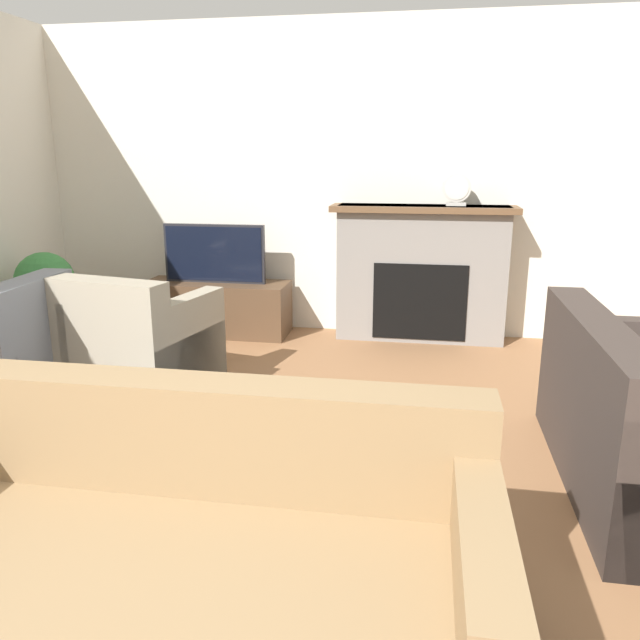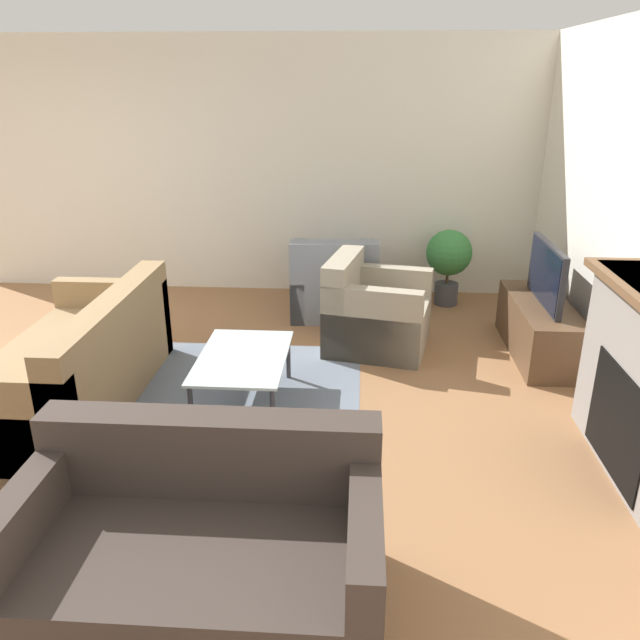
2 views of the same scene
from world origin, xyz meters
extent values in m
cube|color=silver|center=(0.00, 4.82, 1.35)|extent=(8.38, 0.06, 2.70)
cube|color=slate|center=(0.02, 2.02, 0.00)|extent=(2.18, 1.83, 0.00)
cube|color=gray|center=(0.76, 4.62, 0.58)|extent=(1.43, 0.34, 1.16)
cube|color=black|center=(0.76, 4.45, 0.37)|extent=(0.79, 0.01, 0.65)
cube|color=brown|center=(0.76, 4.59, 1.14)|extent=(1.55, 0.40, 0.05)
cube|color=brown|center=(-1.05, 4.48, 0.23)|extent=(1.30, 0.46, 0.47)
cube|color=#232328|center=(-1.05, 4.48, 0.73)|extent=(0.91, 0.05, 0.52)
cube|color=black|center=(-1.05, 4.45, 0.73)|extent=(0.87, 0.01, 0.48)
cube|color=#8C704C|center=(0.07, 0.78, 0.21)|extent=(1.97, 0.96, 0.42)
cube|color=#8C704C|center=(0.07, 1.16, 0.62)|extent=(1.97, 0.20, 0.40)
cube|color=#8C704C|center=(0.98, 0.78, 0.33)|extent=(0.14, 0.96, 0.66)
cube|color=#3D332D|center=(1.61, 2.23, 0.62)|extent=(0.20, 1.60, 0.40)
cube|color=#3D332D|center=(1.97, 2.96, 0.33)|extent=(0.92, 0.14, 0.66)
cube|color=gray|center=(-1.66, 2.66, 0.62)|extent=(0.24, 0.86, 0.40)
cube|color=gray|center=(-2.03, 3.00, 0.33)|extent=(0.90, 0.18, 0.66)
cube|color=#9E937F|center=(-1.10, 3.08, 0.21)|extent=(0.96, 0.99, 0.42)
cube|color=#9E937F|center=(-1.16, 2.77, 0.62)|extent=(0.83, 0.36, 0.40)
cube|color=#9E937F|center=(-0.77, 3.02, 0.33)|extent=(0.31, 0.86, 0.66)
cube|color=#9E937F|center=(-1.43, 3.15, 0.33)|extent=(0.31, 0.86, 0.66)
cylinder|color=#333338|center=(-0.43, 1.81, 0.19)|extent=(0.04, 0.04, 0.37)
cylinder|color=#333338|center=(0.48, 1.81, 0.19)|extent=(0.04, 0.04, 0.37)
cylinder|color=#333338|center=(-0.43, 2.36, 0.19)|extent=(0.04, 0.04, 0.37)
cylinder|color=#333338|center=(0.48, 2.36, 0.19)|extent=(0.04, 0.04, 0.37)
cube|color=silver|center=(0.02, 2.08, 0.38)|extent=(0.98, 0.63, 0.02)
cylinder|color=#47474C|center=(-2.30, 3.84, 0.12)|extent=(0.25, 0.25, 0.23)
cylinder|color=#4C3823|center=(-2.30, 3.84, 0.30)|extent=(0.03, 0.03, 0.14)
sphere|color=#387F3D|center=(-2.30, 3.84, 0.56)|extent=(0.48, 0.48, 0.48)
cube|color=beige|center=(1.02, 4.62, 1.18)|extent=(0.16, 0.07, 0.03)
cylinder|color=beige|center=(1.02, 4.62, 1.31)|extent=(0.23, 0.07, 0.23)
cylinder|color=white|center=(1.02, 4.59, 1.31)|extent=(0.19, 0.00, 0.19)
camera|label=1|loc=(0.80, -0.75, 1.57)|focal=35.00mm
camera|label=2|loc=(4.08, 2.91, 2.27)|focal=35.00mm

